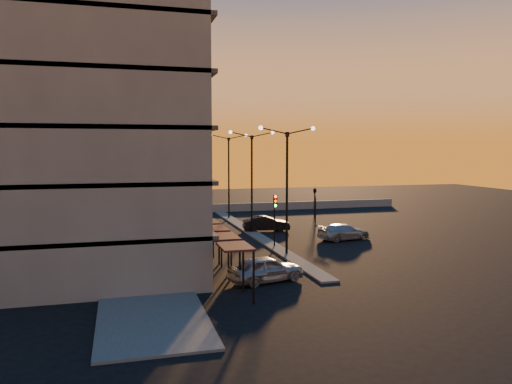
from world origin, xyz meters
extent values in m
plane|color=black|center=(0.00, 0.00, 0.00)|extent=(120.00, 120.00, 0.00)
cube|color=#51514F|center=(-10.50, 4.00, 0.06)|extent=(5.00, 40.00, 0.12)
cube|color=#51514F|center=(0.00, 10.00, 0.06)|extent=(1.20, 36.00, 0.12)
cube|color=slate|center=(2.00, 26.00, 0.50)|extent=(44.00, 0.50, 1.00)
cylinder|color=slate|center=(-14.00, 2.00, 12.50)|extent=(14.00, 14.00, 25.00)
cube|color=slate|center=(-14.00, -3.00, 12.50)|extent=(14.00, 10.00, 25.00)
cylinder|color=black|center=(-14.00, 2.00, 1.60)|extent=(14.16, 14.16, 2.40)
cube|color=black|center=(-6.80, -2.00, 3.60)|extent=(0.15, 3.20, 1.20)
cylinder|color=black|center=(0.00, 0.00, 4.50)|extent=(0.18, 0.18, 9.00)
cube|color=black|center=(0.00, 0.00, 8.90)|extent=(0.25, 0.25, 0.35)
sphere|color=#FFE5B2|center=(-2.00, 0.00, 9.35)|extent=(0.32, 0.32, 0.32)
sphere|color=#FFE5B2|center=(2.00, 0.00, 9.35)|extent=(0.32, 0.32, 0.32)
cylinder|color=black|center=(0.00, 10.00, 4.50)|extent=(0.18, 0.18, 9.00)
cube|color=black|center=(0.00, 10.00, 8.90)|extent=(0.25, 0.25, 0.35)
sphere|color=#FFE5B2|center=(-2.00, 10.00, 9.35)|extent=(0.32, 0.32, 0.32)
sphere|color=#FFE5B2|center=(2.00, 10.00, 9.35)|extent=(0.32, 0.32, 0.32)
cylinder|color=black|center=(0.00, 20.00, 4.50)|extent=(0.18, 0.18, 9.00)
cube|color=black|center=(0.00, 20.00, 8.90)|extent=(0.25, 0.25, 0.35)
sphere|color=#FFE5B2|center=(-2.00, 20.00, 9.35)|extent=(0.32, 0.32, 0.32)
sphere|color=#FFE5B2|center=(2.00, 20.00, 9.35)|extent=(0.32, 0.32, 0.32)
cylinder|color=black|center=(0.00, 3.00, 1.60)|extent=(0.12, 0.12, 3.20)
cube|color=black|center=(0.00, 2.82, 3.75)|extent=(0.28, 0.16, 1.00)
sphere|color=#FF0C05|center=(0.00, 2.72, 4.10)|extent=(0.20, 0.20, 0.20)
sphere|color=orange|center=(0.00, 2.72, 3.75)|extent=(0.20, 0.20, 0.20)
sphere|color=#0CFF26|center=(0.00, 2.72, 3.40)|extent=(0.20, 0.20, 0.20)
cylinder|color=black|center=(8.00, 14.00, 1.40)|extent=(0.12, 0.12, 2.80)
imported|color=black|center=(8.00, 14.00, 3.20)|extent=(0.13, 0.16, 0.80)
cylinder|color=black|center=(9.50, 18.00, 1.40)|extent=(0.12, 0.12, 2.80)
imported|color=black|center=(9.50, 18.00, 3.20)|extent=(0.42, 1.99, 0.80)
imported|color=#999BA0|center=(-3.58, -6.68, 0.78)|extent=(4.92, 2.92, 1.57)
imported|color=black|center=(1.59, 10.64, 0.73)|extent=(4.58, 2.08, 1.46)
imported|color=#9EA2A5|center=(6.79, 4.58, 0.69)|extent=(5.05, 2.77, 1.39)
camera|label=1|loc=(-11.85, -34.46, 7.91)|focal=35.00mm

